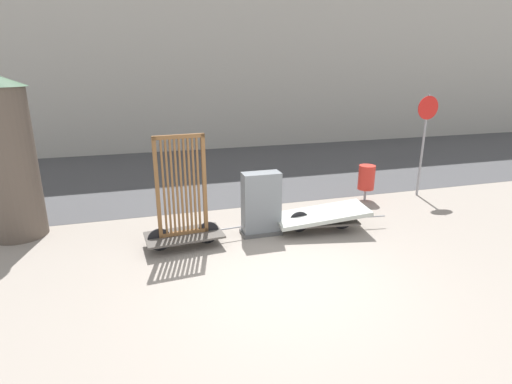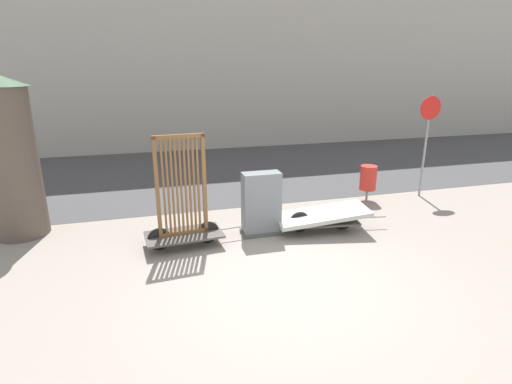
% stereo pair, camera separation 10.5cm
% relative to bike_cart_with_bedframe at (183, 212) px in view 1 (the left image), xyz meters
% --- Properties ---
extents(ground_plane, '(60.00, 60.00, 0.00)m').
position_rel_bike_cart_with_bedframe_xyz_m(ground_plane, '(1.44, -1.80, -0.72)').
color(ground_plane, gray).
extents(road_strip, '(56.00, 7.43, 0.01)m').
position_rel_bike_cart_with_bedframe_xyz_m(road_strip, '(1.44, 5.57, -0.72)').
color(road_strip, '#424244').
rests_on(road_strip, ground_plane).
extents(building_facade, '(48.00, 4.00, 9.29)m').
position_rel_bike_cart_with_bedframe_xyz_m(building_facade, '(1.44, 11.28, 3.92)').
color(building_facade, '#B2ADA3').
rests_on(building_facade, ground_plane).
extents(bike_cart_with_bedframe, '(2.18, 0.90, 2.18)m').
position_rel_bike_cart_with_bedframe_xyz_m(bike_cart_with_bedframe, '(0.00, 0.00, 0.00)').
color(bike_cart_with_bedframe, '#4C4742').
rests_on(bike_cart_with_bedframe, ground_plane).
extents(bike_cart_with_mattress, '(2.42, 1.15, 0.51)m').
position_rel_bike_cart_with_bedframe_xyz_m(bike_cart_with_mattress, '(2.88, -0.00, -0.40)').
color(bike_cart_with_mattress, '#4C4742').
rests_on(bike_cart_with_mattress, ground_plane).
extents(utility_cabinet, '(0.83, 0.42, 1.32)m').
position_rel_bike_cart_with_bedframe_xyz_m(utility_cabinet, '(1.60, 0.18, -0.11)').
color(utility_cabinet, '#4C4C4C').
rests_on(utility_cabinet, ground_plane).
extents(trash_bin, '(0.42, 0.42, 0.93)m').
position_rel_bike_cart_with_bedframe_xyz_m(trash_bin, '(4.83, 1.50, -0.11)').
color(trash_bin, gray).
rests_on(trash_bin, ground_plane).
extents(sign_post, '(0.59, 0.06, 2.68)m').
position_rel_bike_cart_with_bedframe_xyz_m(sign_post, '(6.43, 1.49, 1.04)').
color(sign_post, gray).
rests_on(sign_post, ground_plane).
extents(advertising_column, '(1.17, 1.17, 3.23)m').
position_rel_bike_cart_with_bedframe_xyz_m(advertising_column, '(-3.19, 1.50, 0.92)').
color(advertising_column, brown).
rests_on(advertising_column, ground_plane).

